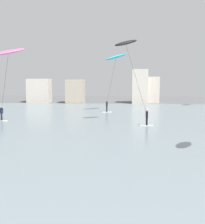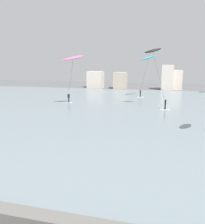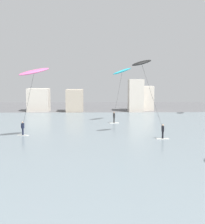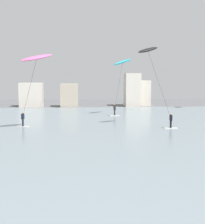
{
  "view_description": "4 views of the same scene",
  "coord_description": "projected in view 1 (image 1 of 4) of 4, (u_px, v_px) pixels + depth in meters",
  "views": [
    {
      "loc": [
        3.14,
        -1.11,
        5.06
      ],
      "look_at": [
        2.0,
        15.08,
        3.22
      ],
      "focal_mm": 50.76,
      "sensor_mm": 36.0,
      "label": 1
    },
    {
      "loc": [
        4.87,
        -3.62,
        6.65
      ],
      "look_at": [
        -0.19,
        15.91,
        2.44
      ],
      "focal_mm": 37.31,
      "sensor_mm": 36.0,
      "label": 2
    },
    {
      "loc": [
        -2.03,
        -3.35,
        7.05
      ],
      "look_at": [
        -1.64,
        14.76,
        4.95
      ],
      "focal_mm": 50.31,
      "sensor_mm": 36.0,
      "label": 3
    },
    {
      "loc": [
        -4.4,
        -2.33,
        5.44
      ],
      "look_at": [
        -3.24,
        13.19,
        3.78
      ],
      "focal_mm": 51.08,
      "sensor_mm": 36.0,
      "label": 4
    }
  ],
  "objects": [
    {
      "name": "water_bay",
      "position": [
        93.0,
        127.0,
        31.63
      ],
      "size": [
        84.0,
        52.0,
        0.1
      ],
      "primitive_type": "cube",
      "color": "gray",
      "rests_on": "ground"
    },
    {
      "name": "kitesurfer_black",
      "position": [
        129.0,
        53.0,
        32.79
      ],
      "size": [
        4.21,
        3.08,
        8.95
      ],
      "color": "silver",
      "rests_on": "water_bay"
    },
    {
      "name": "far_shore_buildings",
      "position": [
        99.0,
        90.0,
        60.1
      ],
      "size": [
        25.16,
        5.2,
        6.35
      ],
      "color": "beige",
      "rests_on": "ground"
    },
    {
      "name": "kitesurfer_cyan",
      "position": [
        115.0,
        61.0,
        43.85
      ],
      "size": [
        3.71,
        3.23,
        8.38
      ],
      "color": "silver",
      "rests_on": "water_bay"
    },
    {
      "name": "kitesurfer_pink",
      "position": [
        8.0,
        58.0,
        32.17
      ],
      "size": [
        4.43,
        4.18,
        8.02
      ],
      "color": "silver",
      "rests_on": "water_bay"
    }
  ]
}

